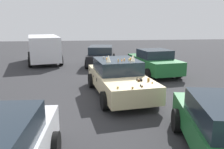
{
  "coord_description": "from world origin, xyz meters",
  "views": [
    {
      "loc": [
        -8.96,
        1.48,
        2.98
      ],
      "look_at": [
        0.0,
        0.3,
        0.9
      ],
      "focal_mm": 36.2,
      "sensor_mm": 36.0,
      "label": 1
    }
  ],
  "objects_px": {
    "parked_sedan_row_back_center": "(154,62)",
    "parked_van_near_left": "(44,48)",
    "art_car_decorated": "(119,78)",
    "parked_sedan_row_back_far": "(101,55)"
  },
  "relations": [
    {
      "from": "art_car_decorated",
      "to": "parked_sedan_row_back_center",
      "type": "bearing_deg",
      "value": 136.36
    },
    {
      "from": "art_car_decorated",
      "to": "parked_van_near_left",
      "type": "distance_m",
      "value": 9.43
    },
    {
      "from": "parked_sedan_row_back_center",
      "to": "art_car_decorated",
      "type": "bearing_deg",
      "value": 135.28
    },
    {
      "from": "art_car_decorated",
      "to": "parked_sedan_row_back_center",
      "type": "distance_m",
      "value": 4.46
    },
    {
      "from": "parked_sedan_row_back_center",
      "to": "parked_van_near_left",
      "type": "bearing_deg",
      "value": 47.59
    },
    {
      "from": "art_car_decorated",
      "to": "parked_sedan_row_back_far",
      "type": "height_order",
      "value": "art_car_decorated"
    },
    {
      "from": "parked_van_near_left",
      "to": "parked_sedan_row_back_center",
      "type": "relative_size",
      "value": 1.21
    },
    {
      "from": "art_car_decorated",
      "to": "parked_van_near_left",
      "type": "bearing_deg",
      "value": -159.59
    },
    {
      "from": "parked_sedan_row_back_center",
      "to": "parked_sedan_row_back_far",
      "type": "bearing_deg",
      "value": 32.32
    },
    {
      "from": "art_car_decorated",
      "to": "parked_van_near_left",
      "type": "xyz_separation_m",
      "value": [
        8.37,
        4.33,
        0.4
      ]
    }
  ]
}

